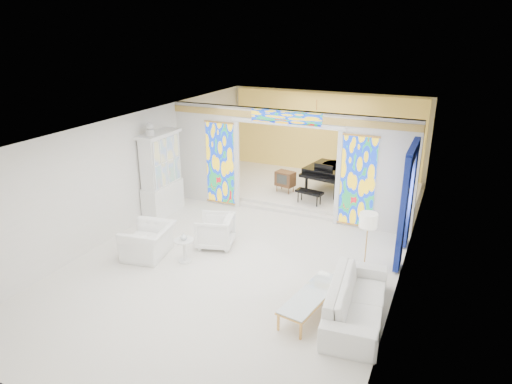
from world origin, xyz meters
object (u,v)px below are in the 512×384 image
at_px(coffee_table, 312,295).
at_px(tv_console, 285,179).
at_px(china_cabinet, 161,175).
at_px(armchair_right, 215,231).
at_px(armchair_left, 149,241).
at_px(grand_piano, 335,171).
at_px(sofa, 357,300).

height_order(coffee_table, tv_console, tv_console).
bearing_deg(tv_console, coffee_table, -51.73).
distance_m(china_cabinet, tv_console, 3.86).
height_order(china_cabinet, tv_console, china_cabinet).
bearing_deg(armchair_right, china_cabinet, -132.82).
bearing_deg(armchair_left, grand_piano, 142.61).
distance_m(armchair_left, armchair_right, 1.60).
xyz_separation_m(armchair_right, tv_console, (0.36, 3.88, 0.21)).
bearing_deg(armchair_left, tv_console, 152.60).
height_order(coffee_table, grand_piano, grand_piano).
relative_size(armchair_left, tv_console, 1.73).
relative_size(china_cabinet, armchair_left, 2.37).
xyz_separation_m(armchair_left, tv_console, (1.54, 4.97, 0.24)).
bearing_deg(grand_piano, china_cabinet, -129.83).
height_order(china_cabinet, sofa, china_cabinet).
height_order(armchair_right, grand_piano, grand_piano).
height_order(china_cabinet, coffee_table, china_cabinet).
xyz_separation_m(sofa, coffee_table, (-0.80, -0.19, 0.00)).
xyz_separation_m(sofa, grand_piano, (-2.06, 6.10, 0.48)).
relative_size(china_cabinet, coffee_table, 1.47).
bearing_deg(armchair_left, china_cabinet, -162.89).
bearing_deg(coffee_table, tv_console, 115.38).
height_order(armchair_right, sofa, armchair_right).
relative_size(coffee_table, tv_console, 2.79).
xyz_separation_m(armchair_left, grand_piano, (2.92, 5.69, 0.47)).
distance_m(china_cabinet, sofa, 6.78).
bearing_deg(sofa, grand_piano, 13.04).
relative_size(china_cabinet, tv_console, 4.12).
bearing_deg(sofa, china_cabinet, 60.69).
bearing_deg(china_cabinet, coffee_table, -28.36).
xyz_separation_m(coffee_table, tv_console, (-2.64, 5.57, 0.25)).
bearing_deg(china_cabinet, armchair_left, -62.67).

